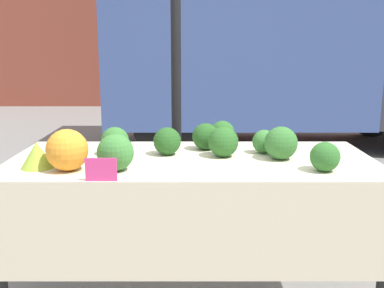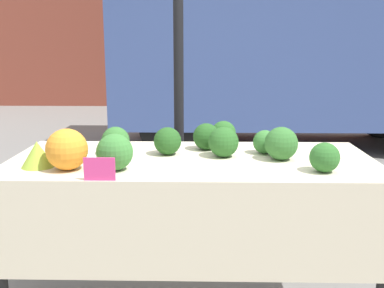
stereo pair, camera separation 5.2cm
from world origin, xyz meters
TOP-DOWN VIEW (x-y plane):
  - building_facade at (0.00, 8.81)m, footprint 16.00×0.60m
  - tent_pole at (-0.11, 0.79)m, footprint 0.07×0.07m
  - parked_truck at (1.13, 4.12)m, footprint 4.89×1.83m
  - market_table at (0.00, -0.07)m, footprint 1.98×0.87m
  - orange_cauliflower at (-0.61, -0.24)m, footprint 0.21×0.21m
  - romanesco_head at (-0.78, -0.19)m, footprint 0.17×0.17m
  - broccoli_head_0 at (-0.43, 0.08)m, footprint 0.16×0.16m
  - broccoli_head_1 at (0.41, 0.12)m, footprint 0.13×0.13m
  - broccoli_head_2 at (0.65, -0.26)m, footprint 0.15×0.15m
  - broccoli_head_3 at (0.08, 0.21)m, footprint 0.16×0.16m
  - broccoli_head_4 at (0.48, -0.02)m, footprint 0.18×0.18m
  - broccoli_head_5 at (0.19, 0.33)m, footprint 0.15×0.15m
  - broccoli_head_6 at (-0.14, 0.08)m, footprint 0.16×0.16m
  - broccoli_head_7 at (-0.37, -0.24)m, footprint 0.18×0.18m
  - broccoli_head_8 at (0.17, 0.04)m, footprint 0.17×0.17m
  - price_sign at (-0.41, -0.42)m, footprint 0.14×0.01m

SIDE VIEW (x-z plane):
  - market_table at x=0.00m, z-range 0.32..1.16m
  - price_sign at x=-0.41m, z-range 0.84..0.95m
  - romanesco_head at x=-0.78m, z-range 0.84..0.97m
  - broccoli_head_1 at x=0.41m, z-range 0.84..0.98m
  - broccoli_head_2 at x=0.65m, z-range 0.84..0.99m
  - broccoli_head_5 at x=0.19m, z-range 0.84..0.99m
  - broccoli_head_6 at x=-0.14m, z-range 0.84..1.00m
  - broccoli_head_3 at x=0.08m, z-range 0.84..1.00m
  - broccoli_head_0 at x=-0.43m, z-range 0.84..1.00m
  - broccoli_head_8 at x=0.17m, z-range 0.84..1.01m
  - broccoli_head_4 at x=0.48m, z-range 0.84..1.02m
  - broccoli_head_7 at x=-0.37m, z-range 0.84..1.02m
  - orange_cauliflower at x=-0.61m, z-range 0.84..1.05m
  - tent_pole at x=-0.11m, z-range 0.00..2.30m
  - parked_truck at x=1.13m, z-range 0.10..2.42m
  - building_facade at x=0.00m, z-range 0.00..4.87m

